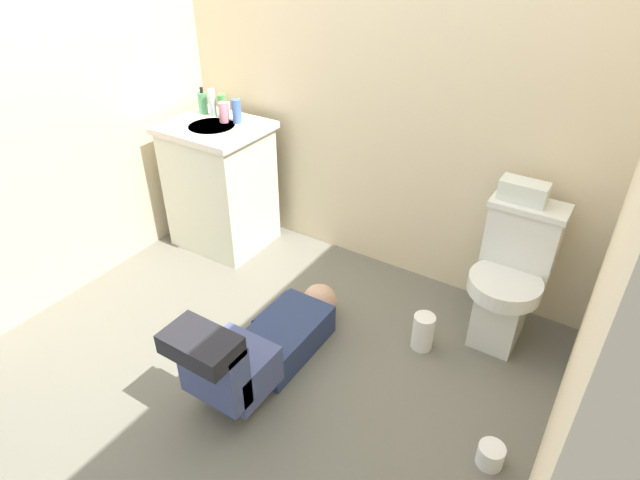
{
  "coord_description": "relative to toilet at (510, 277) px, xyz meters",
  "views": [
    {
      "loc": [
        1.27,
        -1.49,
        1.96
      ],
      "look_at": [
        0.01,
        0.49,
        0.45
      ],
      "focal_mm": 29.74,
      "sensor_mm": 36.0,
      "label": 1
    }
  ],
  "objects": [
    {
      "name": "bottle_blue",
      "position": [
        -1.74,
        0.03,
        0.52
      ],
      "size": [
        0.06,
        0.06,
        0.14
      ],
      "primitive_type": "cylinder",
      "color": "#4368BA",
      "rests_on": "vanity_cabinet"
    },
    {
      "name": "wall_back",
      "position": [
        -0.93,
        0.3,
        0.83
      ],
      "size": [
        2.76,
        0.08,
        2.4
      ],
      "primitive_type": "cube",
      "color": "beige",
      "rests_on": "ground_plane"
    },
    {
      "name": "wall_right",
      "position": [
        0.41,
        -0.81,
        0.83
      ],
      "size": [
        0.08,
        2.15,
        2.4
      ],
      "primitive_type": "cube",
      "color": "beige",
      "rests_on": "ground_plane"
    },
    {
      "name": "person_plumber",
      "position": [
        -0.89,
        -0.9,
        -0.19
      ],
      "size": [
        0.39,
        1.06,
        0.52
      ],
      "color": "navy",
      "rests_on": "ground_plane"
    },
    {
      "name": "toilet",
      "position": [
        0.0,
        0.0,
        0.0
      ],
      "size": [
        0.36,
        0.46,
        0.75
      ],
      "color": "silver",
      "rests_on": "ground_plane"
    },
    {
      "name": "tissue_box",
      "position": [
        -0.04,
        0.09,
        0.43
      ],
      "size": [
        0.22,
        0.11,
        0.1
      ],
      "primitive_type": "cube",
      "color": "silver",
      "rests_on": "toilet"
    },
    {
      "name": "soap_dispenser",
      "position": [
        -2.03,
        0.04,
        0.52
      ],
      "size": [
        0.06,
        0.06,
        0.17
      ],
      "color": "#499462",
      "rests_on": "vanity_cabinet"
    },
    {
      "name": "toilet_paper_roll",
      "position": [
        0.21,
        -0.8,
        -0.32
      ],
      "size": [
        0.11,
        0.11,
        0.1
      ],
      "primitive_type": "cylinder",
      "color": "white",
      "rests_on": "ground_plane"
    },
    {
      "name": "bottle_green",
      "position": [
        -1.88,
        0.06,
        0.52
      ],
      "size": [
        0.05,
        0.05,
        0.14
      ],
      "primitive_type": "cylinder",
      "color": "#49A34A",
      "rests_on": "vanity_cabinet"
    },
    {
      "name": "faucet",
      "position": [
        -1.84,
        0.06,
        0.5
      ],
      "size": [
        0.02,
        0.02,
        0.1
      ],
      "primitive_type": "cylinder",
      "color": "silver",
      "rests_on": "vanity_cabinet"
    },
    {
      "name": "wall_left",
      "position": [
        -2.27,
        -0.81,
        0.83
      ],
      "size": [
        0.08,
        2.15,
        2.4
      ],
      "primitive_type": "cube",
      "color": "beige",
      "rests_on": "ground_plane"
    },
    {
      "name": "paper_towel_roll",
      "position": [
        -0.3,
        -0.32,
        -0.27
      ],
      "size": [
        0.11,
        0.11,
        0.2
      ],
      "primitive_type": "cylinder",
      "color": "white",
      "rests_on": "ground_plane"
    },
    {
      "name": "vanity_cabinet",
      "position": [
        -1.84,
        -0.08,
        0.05
      ],
      "size": [
        0.6,
        0.52,
        0.82
      ],
      "color": "silver",
      "rests_on": "ground_plane"
    },
    {
      "name": "bottle_clear",
      "position": [
        -1.94,
        0.04,
        0.54
      ],
      "size": [
        0.04,
        0.04,
        0.17
      ],
      "primitive_type": "cylinder",
      "color": "silver",
      "rests_on": "vanity_cabinet"
    },
    {
      "name": "bottle_pink",
      "position": [
        -1.81,
        -0.01,
        0.51
      ],
      "size": [
        0.06,
        0.06,
        0.12
      ],
      "primitive_type": "cylinder",
      "color": "pink",
      "rests_on": "vanity_cabinet"
    },
    {
      "name": "ground_plane",
      "position": [
        -0.93,
        -0.81,
        -0.39
      ],
      "size": [
        3.1,
        3.15,
        0.04
      ],
      "primitive_type": "cube",
      "color": "#676457"
    }
  ]
}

